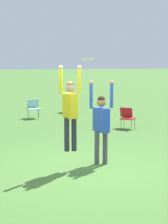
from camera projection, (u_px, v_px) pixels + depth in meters
ground_plane at (91, 168)px, 8.94m from camera, size 120.00×120.00×0.00m
person_jumping at (70, 107)px, 8.61m from camera, size 0.53×0.43×2.00m
person_defending at (101, 121)px, 9.13m from camera, size 0.61×0.50×2.08m
frisbee at (87, 59)px, 8.78m from camera, size 0.27×0.27×0.07m
camping_chair_0 at (33, 107)px, 15.97m from camera, size 0.65×0.70×0.80m
camping_chair_1 at (70, 101)px, 17.52m from camera, size 0.76×0.84×0.90m
camping_chair_2 at (127, 116)px, 13.74m from camera, size 0.65×0.72×0.76m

